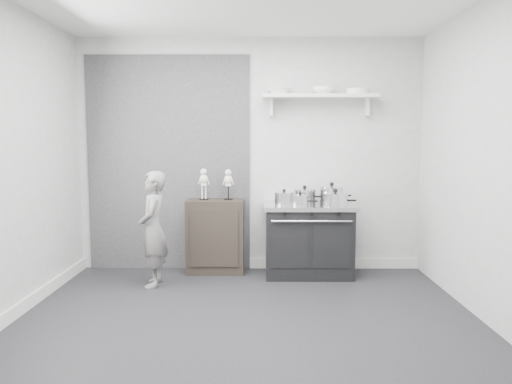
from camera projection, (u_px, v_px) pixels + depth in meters
ground at (246, 322)px, 4.19m from camera, size 4.00×4.00×0.00m
room_shell at (236, 126)px, 4.17m from camera, size 4.02×3.62×2.71m
wall_shelf at (320, 97)px, 5.64m from camera, size 1.30×0.26×0.24m
stove at (308, 239)px, 5.61m from camera, size 1.01×0.63×0.81m
side_cabinet at (216, 236)px, 5.75m from camera, size 0.65×0.38×0.84m
child at (153, 229)px, 5.19m from camera, size 0.33×0.46×1.21m
pot_front_left at (284, 199)px, 5.46m from camera, size 0.30×0.21×0.18m
pot_back_left at (305, 196)px, 5.70m from camera, size 0.35×0.27×0.20m
pot_back_right at (332, 195)px, 5.64m from camera, size 0.36×0.27×0.24m
pot_front_right at (335, 200)px, 5.38m from camera, size 0.37×0.28×0.19m
pot_front_center at (300, 200)px, 5.42m from camera, size 0.29×0.20×0.15m
skeleton_full at (204, 182)px, 5.69m from camera, size 0.11×0.07×0.41m
skeleton_torso at (228, 182)px, 5.68m from camera, size 0.11×0.07×0.40m
bowl_large at (279, 91)px, 5.63m from camera, size 0.28×0.28×0.07m
bowl_small at (324, 91)px, 5.63m from camera, size 0.26×0.26×0.08m
plate_stack at (357, 91)px, 5.63m from camera, size 0.26×0.26×0.06m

